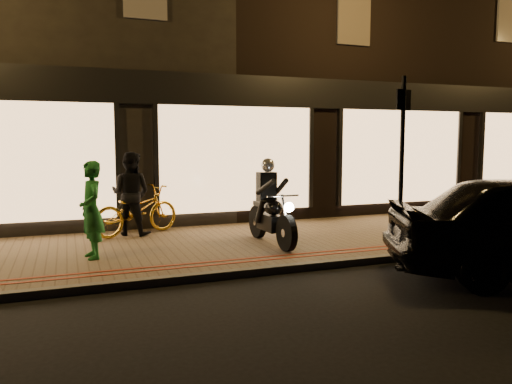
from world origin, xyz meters
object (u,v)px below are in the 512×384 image
sign_post (402,155)px  bicycle_gold (136,210)px  person_green (91,210)px  motorcycle (270,211)px

sign_post → bicycle_gold: bearing=142.2°
bicycle_gold → person_green: person_green is taller
sign_post → bicycle_gold: 5.29m
motorcycle → sign_post: 2.55m
motorcycle → bicycle_gold: size_ratio=1.02×
motorcycle → bicycle_gold: 2.85m
motorcycle → bicycle_gold: bearing=139.4°
motorcycle → person_green: person_green is taller
motorcycle → sign_post: size_ratio=0.65×
motorcycle → person_green: (-3.16, -0.03, 0.18)m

